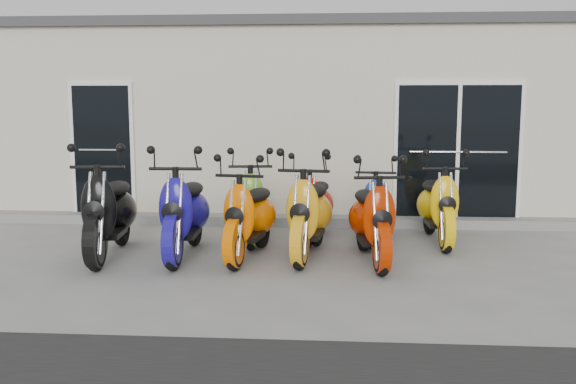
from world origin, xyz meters
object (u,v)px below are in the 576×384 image
at_px(scooter_front_orange_a, 250,205).
at_px(scooter_back_green, 251,193).
at_px(scooter_front_black, 109,199).
at_px(scooter_back_red, 315,196).
at_px(scooter_front_red, 372,208).
at_px(scooter_back_yellow, 438,195).
at_px(scooter_back_blue, 376,197).
at_px(scooter_front_orange_b, 309,202).
at_px(scooter_front_blue, 184,200).

height_order(scooter_front_orange_a, scooter_back_green, scooter_back_green).
distance_m(scooter_front_black, scooter_back_red, 2.87).
bearing_deg(scooter_front_black, scooter_front_orange_a, -3.51).
height_order(scooter_front_orange_a, scooter_front_red, scooter_front_red).
relative_size(scooter_front_black, scooter_front_orange_a, 1.09).
bearing_deg(scooter_back_green, scooter_front_black, -152.83).
height_order(scooter_back_green, scooter_back_yellow, scooter_back_green).
bearing_deg(scooter_back_red, scooter_back_blue, 9.39).
height_order(scooter_front_orange_b, scooter_back_red, scooter_front_orange_b).
bearing_deg(scooter_back_yellow, scooter_back_blue, 174.06).
height_order(scooter_front_blue, scooter_front_red, scooter_front_blue).
height_order(scooter_front_orange_b, scooter_back_blue, scooter_front_orange_b).
bearing_deg(scooter_back_red, scooter_front_blue, -137.85).
xyz_separation_m(scooter_front_black, scooter_front_orange_a, (1.81, 0.07, -0.07)).
xyz_separation_m(scooter_front_black, scooter_front_red, (3.36, -0.03, -0.06)).
distance_m(scooter_front_blue, scooter_back_yellow, 3.55).
xyz_separation_m(scooter_front_orange_b, scooter_front_red, (0.79, -0.23, -0.03)).
xyz_separation_m(scooter_front_orange_b, scooter_back_blue, (0.92, 1.00, -0.08)).
bearing_deg(scooter_back_blue, scooter_front_red, -90.75).
bearing_deg(scooter_back_blue, scooter_front_blue, -150.95).
bearing_deg(scooter_back_green, scooter_front_blue, -131.34).
distance_m(scooter_front_black, scooter_back_green, 2.04).
distance_m(scooter_front_orange_a, scooter_front_red, 1.55).
xyz_separation_m(scooter_front_orange_a, scooter_front_red, (1.55, -0.10, 0.00)).
height_order(scooter_front_orange_a, scooter_back_yellow, scooter_front_orange_a).
bearing_deg(scooter_back_yellow, scooter_front_black, -167.31).
bearing_deg(scooter_back_red, scooter_front_orange_a, -117.22).
bearing_deg(scooter_back_red, scooter_front_red, -49.90).
bearing_deg(scooter_back_red, scooter_front_orange_b, -83.83).
distance_m(scooter_front_red, scooter_back_blue, 1.24).
relative_size(scooter_front_orange_b, scooter_back_red, 1.11).
height_order(scooter_front_red, scooter_back_yellow, scooter_front_red).
bearing_deg(scooter_front_red, scooter_back_green, 137.98).
xyz_separation_m(scooter_front_orange_b, scooter_back_green, (-0.88, 0.94, -0.03)).
bearing_deg(scooter_back_yellow, scooter_front_blue, -164.63).
relative_size(scooter_front_black, scooter_back_blue, 1.18).
distance_m(scooter_back_blue, scooter_back_yellow, 0.87).
bearing_deg(scooter_back_red, scooter_back_yellow, 6.89).
xyz_separation_m(scooter_front_orange_b, scooter_back_yellow, (1.78, 0.94, -0.04)).
bearing_deg(scooter_back_yellow, scooter_back_green, 178.22).
relative_size(scooter_front_red, scooter_back_red, 1.06).
bearing_deg(scooter_front_black, scooter_front_blue, -0.89).
distance_m(scooter_front_blue, scooter_front_red, 2.40).
relative_size(scooter_back_green, scooter_back_red, 1.06).
distance_m(scooter_back_green, scooter_back_yellow, 2.66).
bearing_deg(scooter_front_orange_b, scooter_back_blue, 55.10).
bearing_deg(scooter_front_black, scooter_back_yellow, 8.98).
relative_size(scooter_front_orange_b, scooter_back_yellow, 1.06).
relative_size(scooter_front_blue, scooter_front_orange_b, 1.02).
distance_m(scooter_front_orange_b, scooter_front_red, 0.82).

